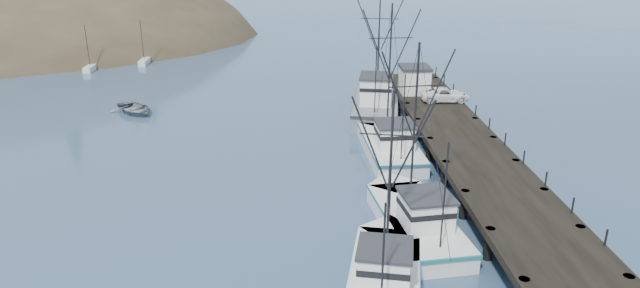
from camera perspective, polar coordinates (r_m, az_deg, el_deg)
The scene contains 10 objects.
ground at distance 32.34m, azimuth -3.06°, elevation -12.82°, with size 400.00×400.00×0.00m, color navy.
pier at distance 47.88m, azimuth 13.98°, elevation 0.30°, with size 6.00×44.00×2.00m.
moored_sailboats at distance 91.94m, azimuth -24.64°, elevation 7.79°, with size 24.73×16.80×6.35m.
trawler_near at distance 36.57m, azimuth 9.47°, elevation -7.37°, with size 5.20×12.10×12.07m.
trawler_mid at distance 31.04m, azimuth 6.51°, elevation -12.71°, with size 5.49×11.02×10.89m.
trawler_far at distance 48.62m, azimuth 6.94°, elevation 0.00°, with size 4.52×12.61×12.71m.
work_vessel at distance 58.77m, azimuth 5.64°, elevation 4.12°, with size 6.50×14.81×12.45m.
pier_shed at distance 59.84m, azimuth 9.43°, elevation 6.42°, with size 3.00×3.20×2.80m.
pickup_truck at distance 57.47m, azimuth 12.40°, elevation 4.85°, with size 2.21×4.79×1.33m, color white.
motorboat at distance 62.46m, azimuth -18.01°, elevation 3.01°, with size 3.92×5.49×1.14m, color slate.
Camera 1 is at (0.44, -27.00, 17.79)m, focal length 32.00 mm.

